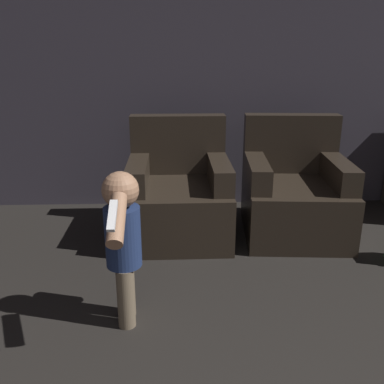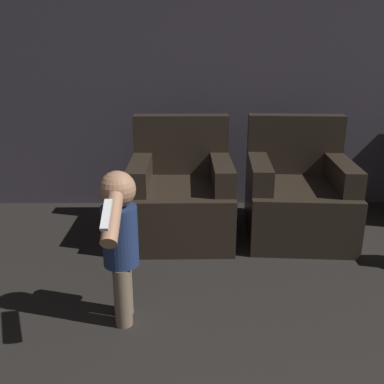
% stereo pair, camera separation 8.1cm
% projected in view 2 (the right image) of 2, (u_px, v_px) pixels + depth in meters
% --- Properties ---
extents(wall_back, '(8.40, 0.05, 2.60)m').
position_uv_depth(wall_back, '(193.00, 73.00, 4.04)').
color(wall_back, '#3D3842').
rests_on(wall_back, ground_plane).
extents(armchair_left, '(0.84, 0.91, 0.97)m').
position_uv_depth(armchair_left, '(181.00, 196.00, 3.62)').
color(armchair_left, black).
rests_on(armchair_left, ground_plane).
extents(armchair_right, '(0.89, 0.96, 0.97)m').
position_uv_depth(armchair_right, '(297.00, 196.00, 3.62)').
color(armchair_right, black).
rests_on(armchair_right, ground_plane).
extents(person_toddler, '(0.20, 0.62, 0.91)m').
position_uv_depth(person_toddler, '(120.00, 236.00, 2.36)').
color(person_toddler, brown).
rests_on(person_toddler, ground_plane).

